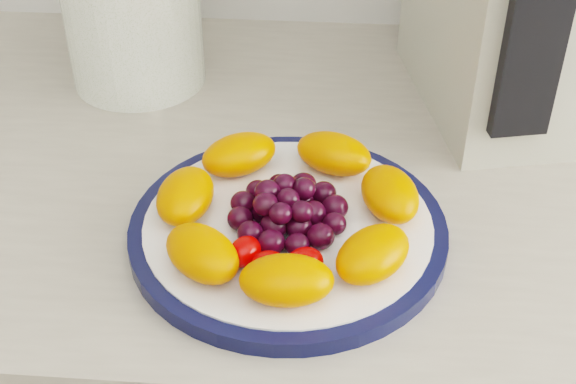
{
  "coord_description": "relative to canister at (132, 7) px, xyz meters",
  "views": [
    {
      "loc": [
        -0.03,
        0.54,
        1.36
      ],
      "look_at": [
        -0.07,
        1.07,
        0.95
      ],
      "focal_mm": 50.0,
      "sensor_mm": 36.0,
      "label": 1
    }
  ],
  "objects": [
    {
      "name": "plate_face",
      "position": [
        0.19,
        -0.27,
        -0.08
      ],
      "size": [
        0.25,
        0.25,
        0.02
      ],
      "primitive_type": "cylinder",
      "color": "white",
      "rests_on": "counter"
    },
    {
      "name": "plate_rim",
      "position": [
        0.19,
        -0.27,
        -0.08
      ],
      "size": [
        0.28,
        0.28,
        0.01
      ],
      "primitive_type": "cylinder",
      "color": "#0B1033",
      "rests_on": "counter"
    },
    {
      "name": "canister",
      "position": [
        0.0,
        0.0,
        0.0
      ],
      "size": [
        0.18,
        0.18,
        0.18
      ],
      "primitive_type": "cylinder",
      "rotation": [
        0.0,
        0.0,
        -0.25
      ],
      "color": "#557023",
      "rests_on": "counter"
    },
    {
      "name": "appliance_panel",
      "position": [
        0.4,
        -0.15,
        0.07
      ],
      "size": [
        0.06,
        0.03,
        0.24
      ],
      "primitive_type": "cube",
      "rotation": [
        0.0,
        0.0,
        0.22
      ],
      "color": "black",
      "rests_on": "appliance_body"
    },
    {
      "name": "fruit_plate",
      "position": [
        0.19,
        -0.27,
        -0.06
      ],
      "size": [
        0.24,
        0.23,
        0.04
      ],
      "color": "#EC5C00",
      "rests_on": "plate_face"
    }
  ]
}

